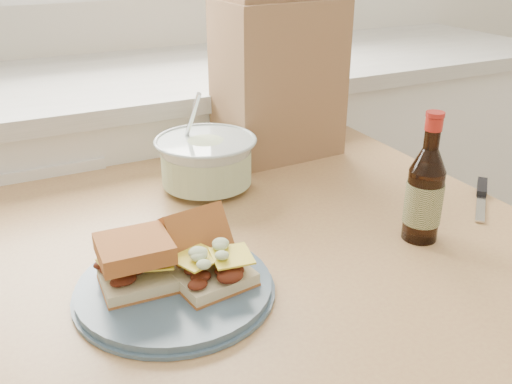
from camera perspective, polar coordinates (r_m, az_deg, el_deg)
name	(u,v)px	position (r m, az deg, el deg)	size (l,w,h in m)	color
cabinet_run	(169,223)	(1.75, -8.73, -3.06)	(2.50, 0.64, 0.94)	white
dining_table	(261,299)	(1.02, 0.52, -10.65)	(0.97, 0.97, 0.81)	tan
plate	(175,288)	(0.84, -8.14, -9.49)	(0.28, 0.28, 0.02)	#465E72
sandwich_left	(136,263)	(0.81, -11.95, -6.91)	(0.10, 0.09, 0.07)	beige
sandwich_right	(207,257)	(0.83, -4.93, -6.52)	(0.12, 0.15, 0.09)	beige
coleslaw_bowl	(206,164)	(1.14, -4.99, 2.82)	(0.20, 0.20, 0.20)	silver
beer_bottle	(425,193)	(0.97, 16.51, -0.11)	(0.06, 0.06, 0.22)	black
knife	(482,192)	(1.20, 21.64, -0.01)	(0.15, 0.14, 0.01)	silver
paper_bag	(278,80)	(1.29, 2.24, 11.17)	(0.26, 0.17, 0.34)	#9E6C4C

